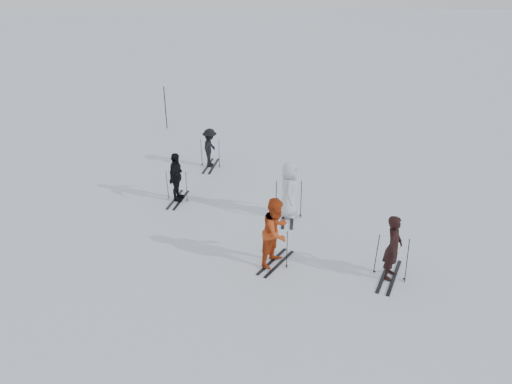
% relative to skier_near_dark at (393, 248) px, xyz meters
% --- Properties ---
extents(ground, '(120.00, 120.00, 0.00)m').
position_rel_skier_near_dark_xyz_m(ground, '(-3.58, 2.05, -0.90)').
color(ground, silver).
rests_on(ground, ground).
extents(skier_near_dark, '(0.66, 0.78, 1.80)m').
position_rel_skier_near_dark_xyz_m(skier_near_dark, '(0.00, 0.00, 0.00)').
color(skier_near_dark, black).
rests_on(skier_near_dark, ground).
extents(skier_red, '(1.15, 1.21, 1.98)m').
position_rel_skier_near_dark_xyz_m(skier_red, '(-3.02, 0.61, 0.09)').
color(skier_red, '#B43D14').
rests_on(skier_red, ground).
extents(skier_grey, '(0.67, 0.96, 1.85)m').
position_rel_skier_near_dark_xyz_m(skier_grey, '(-2.53, 3.31, 0.02)').
color(skier_grey, silver).
rests_on(skier_grey, ground).
extents(skier_uphill_left, '(0.61, 1.07, 1.71)m').
position_rel_skier_near_dark_xyz_m(skier_uphill_left, '(-6.30, 4.42, -0.05)').
color(skier_uphill_left, black).
rests_on(skier_uphill_left, ground).
extents(skier_uphill_far, '(0.73, 1.08, 1.54)m').
position_rel_skier_near_dark_xyz_m(skier_uphill_far, '(-5.42, 7.37, -0.13)').
color(skier_uphill_far, black).
rests_on(skier_uphill_far, ground).
extents(skis_near_dark, '(1.99, 1.58, 1.29)m').
position_rel_skier_near_dark_xyz_m(skis_near_dark, '(0.00, 0.00, -0.26)').
color(skis_near_dark, black).
rests_on(skis_near_dark, ground).
extents(skis_red, '(1.78, 1.55, 1.15)m').
position_rel_skier_near_dark_xyz_m(skis_red, '(-3.02, 0.61, -0.33)').
color(skis_red, black).
rests_on(skis_red, ground).
extents(skis_grey, '(1.87, 1.11, 1.31)m').
position_rel_skier_near_dark_xyz_m(skis_grey, '(-2.53, 3.31, -0.25)').
color(skis_grey, black).
rests_on(skis_grey, ground).
extents(skis_uphill_left, '(1.68, 1.12, 1.13)m').
position_rel_skier_near_dark_xyz_m(skis_uphill_left, '(-6.30, 4.42, -0.34)').
color(skis_uphill_left, black).
rests_on(skis_uphill_left, ground).
extents(skis_uphill_far, '(1.73, 1.11, 1.18)m').
position_rel_skier_near_dark_xyz_m(skis_uphill_far, '(-5.42, 7.37, -0.31)').
color(skis_uphill_far, black).
rests_on(skis_uphill_far, ground).
extents(piste_marker, '(0.05, 0.05, 2.03)m').
position_rel_skier_near_dark_xyz_m(piste_marker, '(-7.95, 11.97, 0.12)').
color(piste_marker, black).
rests_on(piste_marker, ground).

